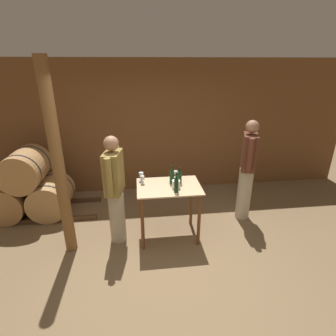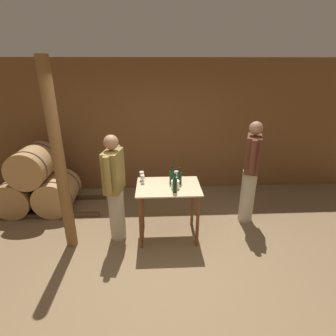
% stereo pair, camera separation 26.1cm
% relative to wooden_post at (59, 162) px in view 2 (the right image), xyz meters
% --- Properties ---
extents(ground_plane, '(14.00, 14.00, 0.00)m').
position_rel_wooden_post_xyz_m(ground_plane, '(1.39, -0.60, -1.35)').
color(ground_plane, brown).
extents(back_wall, '(8.40, 0.05, 2.70)m').
position_rel_wooden_post_xyz_m(back_wall, '(1.39, 1.95, 0.00)').
color(back_wall, brown).
rests_on(back_wall, ground_plane).
extents(barrel_rack, '(2.32, 0.83, 1.24)m').
position_rel_wooden_post_xyz_m(barrel_rack, '(-0.89, 1.11, -0.84)').
color(barrel_rack, '#4C331E').
rests_on(barrel_rack, ground_plane).
extents(tasting_table, '(0.96, 0.68, 0.89)m').
position_rel_wooden_post_xyz_m(tasting_table, '(1.49, 0.15, -0.65)').
color(tasting_table, '#D1B284').
rests_on(tasting_table, ground_plane).
extents(wooden_post, '(0.16, 0.16, 2.70)m').
position_rel_wooden_post_xyz_m(wooden_post, '(0.00, 0.00, 0.00)').
color(wooden_post, brown).
rests_on(wooden_post, ground_plane).
extents(wine_bottle_far_left, '(0.07, 0.07, 0.29)m').
position_rel_wooden_post_xyz_m(wine_bottle_far_left, '(1.54, 0.23, -0.35)').
color(wine_bottle_far_left, black).
rests_on(wine_bottle_far_left, tasting_table).
extents(wine_bottle_left, '(0.07, 0.07, 0.28)m').
position_rel_wooden_post_xyz_m(wine_bottle_left, '(1.57, -0.05, -0.35)').
color(wine_bottle_left, black).
rests_on(wine_bottle_left, tasting_table).
extents(wine_bottle_center, '(0.07, 0.07, 0.27)m').
position_rel_wooden_post_xyz_m(wine_bottle_center, '(1.66, 0.22, -0.36)').
color(wine_bottle_center, black).
rests_on(wine_bottle_center, tasting_table).
extents(wine_glass_near_left, '(0.07, 0.07, 0.14)m').
position_rel_wooden_post_xyz_m(wine_glass_near_left, '(1.08, 0.38, -0.36)').
color(wine_glass_near_left, silver).
rests_on(wine_glass_near_left, tasting_table).
extents(wine_glass_near_center, '(0.06, 0.06, 0.13)m').
position_rel_wooden_post_xyz_m(wine_glass_near_center, '(1.10, 0.28, -0.37)').
color(wine_glass_near_center, silver).
rests_on(wine_glass_near_center, tasting_table).
extents(wine_glass_near_right, '(0.06, 0.06, 0.15)m').
position_rel_wooden_post_xyz_m(wine_glass_near_right, '(1.62, 0.37, -0.35)').
color(wine_glass_near_right, silver).
rests_on(wine_glass_near_right, tasting_table).
extents(ice_bucket, '(0.12, 0.12, 0.12)m').
position_rel_wooden_post_xyz_m(ice_bucket, '(1.59, 0.08, -0.40)').
color(ice_bucket, white).
rests_on(ice_bucket, tasting_table).
extents(person_host, '(0.34, 0.56, 1.77)m').
position_rel_wooden_post_xyz_m(person_host, '(2.87, 0.54, -0.41)').
color(person_host, '#B7AD93').
rests_on(person_host, ground_plane).
extents(person_visitor_with_scarf, '(0.29, 0.58, 1.69)m').
position_rel_wooden_post_xyz_m(person_visitor_with_scarf, '(0.69, 0.14, -0.46)').
color(person_visitor_with_scarf, '#B7AD93').
rests_on(person_visitor_with_scarf, ground_plane).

